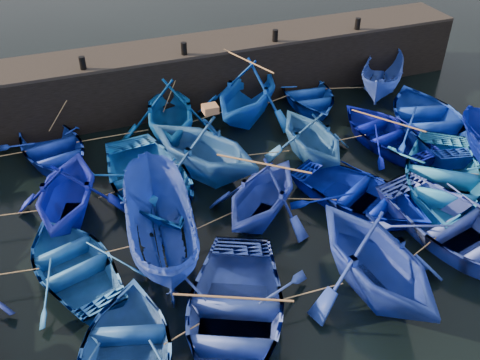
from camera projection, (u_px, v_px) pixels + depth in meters
name	position (u px, v px, depth m)	size (l,w,h in m)	color
ground	(278.00, 258.00, 15.89)	(120.00, 120.00, 0.00)	black
quay_wall	(181.00, 77.00, 23.09)	(26.00, 2.50, 2.50)	black
quay_top	(179.00, 48.00, 22.31)	(26.00, 2.50, 0.12)	black
bollard_1	(83.00, 63.00, 20.31)	(0.24, 0.24, 0.50)	black
bollard_2	(184.00, 49.00, 21.45)	(0.24, 0.24, 0.50)	black
bollard_3	(275.00, 35.00, 22.59)	(0.24, 0.24, 0.50)	black
bollard_4	(358.00, 24.00, 23.72)	(0.24, 0.24, 0.50)	black
boat_1	(52.00, 148.00, 19.88)	(3.31, 4.62, 0.96)	navy
boat_2	(169.00, 111.00, 20.70)	(3.97, 4.60, 2.42)	#064691
boat_3	(247.00, 91.00, 21.92)	(4.20, 4.87, 2.56)	blue
boat_4	(307.00, 94.00, 23.50)	(3.20, 4.47, 0.93)	#0D37A7
boat_5	(383.00, 78.00, 23.87)	(1.71, 4.53, 1.75)	#2946AE
boat_7	(66.00, 190.00, 16.77)	(3.63, 4.21, 2.22)	#0C18A5
boat_8	(150.00, 182.00, 18.00)	(4.07, 5.69, 1.18)	#0C4C9F
boat_9	(203.00, 146.00, 18.61)	(4.10, 4.76, 2.51)	#1D5190
boat_10	(312.00, 135.00, 19.59)	(3.42, 3.96, 2.09)	#1E5591
boat_11	(386.00, 132.00, 20.83)	(3.33, 4.66, 0.97)	#000780
boat_12	(431.00, 120.00, 21.33)	(4.15, 5.80, 1.20)	#0A2DA4
boat_14	(73.00, 263.00, 15.10)	(3.16, 4.42, 0.92)	#1954A8
boat_15	(159.00, 227.00, 15.49)	(1.99, 5.27, 2.04)	navy
boat_16	(262.00, 192.00, 16.77)	(3.46, 4.01, 2.11)	#1E34A7
boat_17	(361.00, 195.00, 17.56)	(3.46, 4.84, 1.00)	#001396
boat_18	(442.00, 178.00, 18.18)	(4.04, 5.64, 1.17)	blue
boat_21	(127.00, 357.00, 12.55)	(3.43, 4.80, 1.00)	#1A4891
boat_22	(233.00, 313.00, 13.52)	(3.85, 5.39, 1.12)	#2C45A5
boat_23	(376.00, 256.00, 14.18)	(4.13, 4.79, 2.52)	#19339B
boat_24	(461.00, 230.00, 16.05)	(4.05, 5.66, 1.17)	#3249BF
wooden_crate	(210.00, 109.00, 17.87)	(0.50, 0.44, 0.26)	#8D5F3D
mooring_ropes	(211.00, 149.00, 19.13)	(18.06, 11.94, 2.10)	tan
loose_oars	(289.00, 145.00, 17.74)	(10.91, 12.15, 1.66)	#99724C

